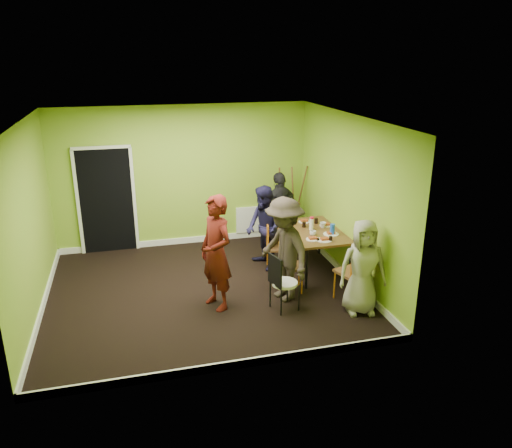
{
  "coord_description": "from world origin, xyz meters",
  "views": [
    {
      "loc": [
        -1.06,
        -7.41,
        3.75
      ],
      "look_at": [
        0.89,
        0.0,
        1.09
      ],
      "focal_mm": 35.0,
      "sensor_mm": 36.0,
      "label": 1
    }
  ],
  "objects_px": {
    "dining_table": "(314,233)",
    "chair_bentwood": "(281,280)",
    "chair_left_near": "(287,261)",
    "person_back_end": "(280,210)",
    "easel": "(291,203)",
    "person_left_near": "(284,249)",
    "person_standing": "(216,253)",
    "chair_front_end": "(356,268)",
    "person_left_far": "(264,228)",
    "thermos": "(311,224)",
    "chair_left_far": "(273,244)",
    "person_front_end": "(363,267)",
    "chair_back_end": "(284,213)",
    "blue_bottle": "(332,229)",
    "orange_bottle": "(310,224)"
  },
  "relations": [
    {
      "from": "person_left_near",
      "to": "person_front_end",
      "type": "xyz_separation_m",
      "value": [
        0.99,
        -0.71,
        -0.1
      ]
    },
    {
      "from": "dining_table",
      "to": "chair_front_end",
      "type": "bearing_deg",
      "value": -82.6
    },
    {
      "from": "person_back_end",
      "to": "person_front_end",
      "type": "xyz_separation_m",
      "value": [
        0.37,
        -2.93,
        -0.03
      ]
    },
    {
      "from": "chair_back_end",
      "to": "person_left_far",
      "type": "relative_size",
      "value": 0.69
    },
    {
      "from": "chair_left_near",
      "to": "orange_bottle",
      "type": "height_order",
      "value": "chair_left_near"
    },
    {
      "from": "person_standing",
      "to": "person_left_near",
      "type": "bearing_deg",
      "value": 65.89
    },
    {
      "from": "dining_table",
      "to": "person_front_end",
      "type": "height_order",
      "value": "person_front_end"
    },
    {
      "from": "dining_table",
      "to": "chair_back_end",
      "type": "xyz_separation_m",
      "value": [
        -0.21,
        1.09,
        0.05
      ]
    },
    {
      "from": "chair_left_far",
      "to": "person_left_far",
      "type": "distance_m",
      "value": 0.32
    },
    {
      "from": "chair_bentwood",
      "to": "person_standing",
      "type": "xyz_separation_m",
      "value": [
        -0.91,
        0.36,
        0.39
      ]
    },
    {
      "from": "person_standing",
      "to": "person_front_end",
      "type": "bearing_deg",
      "value": 46.73
    },
    {
      "from": "person_standing",
      "to": "person_back_end",
      "type": "height_order",
      "value": "person_standing"
    },
    {
      "from": "chair_left_near",
      "to": "person_back_end",
      "type": "distance_m",
      "value": 2.03
    },
    {
      "from": "chair_front_end",
      "to": "person_back_end",
      "type": "xyz_separation_m",
      "value": [
        -0.41,
        2.64,
        0.18
      ]
    },
    {
      "from": "chair_left_near",
      "to": "chair_back_end",
      "type": "relative_size",
      "value": 0.87
    },
    {
      "from": "easel",
      "to": "thermos",
      "type": "distance_m",
      "value": 1.62
    },
    {
      "from": "person_standing",
      "to": "person_back_end",
      "type": "bearing_deg",
      "value": 118.46
    },
    {
      "from": "chair_back_end",
      "to": "blue_bottle",
      "type": "distance_m",
      "value": 1.43
    },
    {
      "from": "chair_bentwood",
      "to": "easel",
      "type": "distance_m",
      "value": 3.15
    },
    {
      "from": "blue_bottle",
      "to": "person_back_end",
      "type": "xyz_separation_m",
      "value": [
        -0.46,
        1.57,
        -0.09
      ]
    },
    {
      "from": "chair_left_far",
      "to": "chair_back_end",
      "type": "relative_size",
      "value": 0.81
    },
    {
      "from": "dining_table",
      "to": "person_standing",
      "type": "xyz_separation_m",
      "value": [
        -1.93,
        -0.91,
        0.2
      ]
    },
    {
      "from": "easel",
      "to": "person_back_end",
      "type": "height_order",
      "value": "easel"
    },
    {
      "from": "blue_bottle",
      "to": "person_left_far",
      "type": "height_order",
      "value": "person_left_far"
    },
    {
      "from": "blue_bottle",
      "to": "orange_bottle",
      "type": "bearing_deg",
      "value": 113.95
    },
    {
      "from": "chair_bentwood",
      "to": "person_back_end",
      "type": "height_order",
      "value": "person_back_end"
    },
    {
      "from": "chair_bentwood",
      "to": "thermos",
      "type": "height_order",
      "value": "thermos"
    },
    {
      "from": "dining_table",
      "to": "chair_bentwood",
      "type": "relative_size",
      "value": 1.66
    },
    {
      "from": "blue_bottle",
      "to": "thermos",
      "type": "bearing_deg",
      "value": 130.16
    },
    {
      "from": "chair_back_end",
      "to": "easel",
      "type": "relative_size",
      "value": 0.68
    },
    {
      "from": "person_left_far",
      "to": "thermos",
      "type": "bearing_deg",
      "value": 59.15
    },
    {
      "from": "dining_table",
      "to": "chair_bentwood",
      "type": "xyz_separation_m",
      "value": [
        -1.01,
        -1.27,
        -0.2
      ]
    },
    {
      "from": "chair_bentwood",
      "to": "blue_bottle",
      "type": "relative_size",
      "value": 4.75
    },
    {
      "from": "dining_table",
      "to": "chair_left_near",
      "type": "height_order",
      "value": "chair_left_near"
    },
    {
      "from": "chair_back_end",
      "to": "person_left_near",
      "type": "distance_m",
      "value": 2.11
    },
    {
      "from": "chair_front_end",
      "to": "person_front_end",
      "type": "relative_size",
      "value": 0.71
    },
    {
      "from": "chair_left_far",
      "to": "chair_front_end",
      "type": "relative_size",
      "value": 0.82
    },
    {
      "from": "thermos",
      "to": "person_left_far",
      "type": "distance_m",
      "value": 0.85
    },
    {
      "from": "chair_left_far",
      "to": "person_front_end",
      "type": "distance_m",
      "value": 2.06
    },
    {
      "from": "chair_back_end",
      "to": "person_left_far",
      "type": "bearing_deg",
      "value": 29.13
    },
    {
      "from": "thermos",
      "to": "person_left_near",
      "type": "height_order",
      "value": "person_left_near"
    },
    {
      "from": "person_left_near",
      "to": "blue_bottle",
      "type": "bearing_deg",
      "value": 103.35
    },
    {
      "from": "chair_left_near",
      "to": "orange_bottle",
      "type": "relative_size",
      "value": 10.54
    },
    {
      "from": "person_back_end",
      "to": "blue_bottle",
      "type": "bearing_deg",
      "value": 81.58
    },
    {
      "from": "chair_back_end",
      "to": "orange_bottle",
      "type": "bearing_deg",
      "value": 82.0
    },
    {
      "from": "chair_back_end",
      "to": "chair_front_end",
      "type": "xyz_separation_m",
      "value": [
        0.39,
        -2.43,
        -0.16
      ]
    },
    {
      "from": "easel",
      "to": "person_left_near",
      "type": "xyz_separation_m",
      "value": [
        -0.97,
        -2.57,
        0.07
      ]
    },
    {
      "from": "dining_table",
      "to": "person_back_end",
      "type": "xyz_separation_m",
      "value": [
        -0.24,
        1.3,
        0.06
      ]
    },
    {
      "from": "thermos",
      "to": "chair_back_end",
      "type": "bearing_deg",
      "value": 99.21
    },
    {
      "from": "orange_bottle",
      "to": "person_standing",
      "type": "height_order",
      "value": "person_standing"
    }
  ]
}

